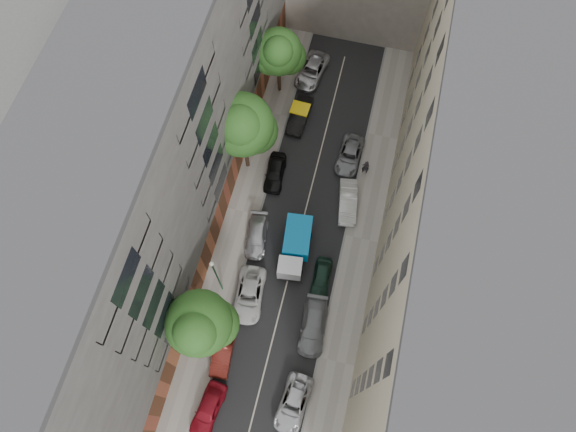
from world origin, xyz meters
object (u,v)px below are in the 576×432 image
(car_left_4, at_px, (275,172))
(tree_mid, at_px, (243,127))
(car_left_3, at_px, (257,236))
(car_right_1, at_px, (313,326))
(car_left_6, at_px, (312,71))
(car_right_4, at_px, (349,155))
(tree_far, at_px, (279,54))
(car_left_1, at_px, (223,351))
(car_left_2, at_px, (249,295))
(tree_near, at_px, (200,325))
(lamp_post, at_px, (216,274))
(car_right_2, at_px, (321,278))
(car_left_0, at_px, (208,409))
(car_right_0, at_px, (293,403))
(tarp_truck, at_px, (295,247))
(car_right_3, at_px, (348,202))
(car_left_5, at_px, (300,115))
(pedestrian, at_px, (366,167))

(car_left_4, relative_size, tree_mid, 0.43)
(car_left_3, distance_m, car_right_1, 9.37)
(car_left_6, distance_m, tree_mid, 13.86)
(car_left_6, height_order, car_right_1, car_right_1)
(car_right_4, bearing_deg, tree_far, 146.96)
(car_left_4, xyz_separation_m, car_right_4, (6.40, 3.50, -0.08))
(car_left_1, distance_m, car_left_2, 5.06)
(tree_near, relative_size, lamp_post, 1.37)
(car_right_2, bearing_deg, car_left_2, -154.28)
(car_right_1, distance_m, tree_near, 10.37)
(car_left_0, distance_m, car_right_0, 6.63)
(car_left_1, bearing_deg, car_right_4, 68.19)
(lamp_post, bearing_deg, tree_mid, 94.97)
(lamp_post, bearing_deg, tree_near, -83.17)
(tree_mid, distance_m, lamp_post, 12.34)
(car_right_4, bearing_deg, tarp_truck, -101.88)
(car_left_1, bearing_deg, car_left_3, 85.67)
(car_right_0, bearing_deg, car_left_3, 122.10)
(tree_mid, bearing_deg, lamp_post, -85.03)
(car_left_3, bearing_deg, car_left_0, -97.11)
(car_right_0, relative_size, tree_near, 0.48)
(car_right_0, distance_m, car_right_4, 22.81)
(car_right_3, distance_m, lamp_post, 14.13)
(tree_mid, distance_m, tree_far, 9.36)
(tarp_truck, relative_size, car_right_0, 1.21)
(car_right_0, bearing_deg, car_left_4, 113.81)
(car_left_5, distance_m, pedestrian, 8.49)
(car_left_6, height_order, car_right_3, car_right_3)
(car_left_4, xyz_separation_m, tree_near, (-1.12, -16.19, 6.15))
(car_left_4, height_order, car_right_1, car_right_1)
(car_left_2, height_order, lamp_post, lamp_post)
(tree_near, relative_size, pedestrian, 5.03)
(car_left_2, bearing_deg, pedestrian, 56.96)
(car_left_5, xyz_separation_m, car_left_6, (-0.07, 5.60, -0.04))
(car_right_3, bearing_deg, car_left_5, 118.83)
(tree_near, xyz_separation_m, lamp_post, (-0.54, 4.47, -2.42))
(car_left_2, distance_m, car_right_3, 12.27)
(car_right_0, bearing_deg, car_right_2, 95.66)
(pedestrian, bearing_deg, car_left_2, 56.31)
(car_left_3, bearing_deg, tree_far, 89.23)
(car_left_0, distance_m, car_left_1, 4.49)
(car_left_0, relative_size, tree_far, 0.54)
(car_right_3, relative_size, car_right_4, 0.98)
(car_left_6, xyz_separation_m, car_right_1, (5.91, -25.40, 0.02))
(car_left_5, bearing_deg, car_right_2, -67.03)
(car_left_0, height_order, pedestrian, pedestrian)
(car_left_5, relative_size, car_right_0, 0.97)
(car_left_2, bearing_deg, car_right_2, 21.65)
(car_left_6, bearing_deg, tree_far, -125.86)
(car_left_5, distance_m, car_right_1, 20.64)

